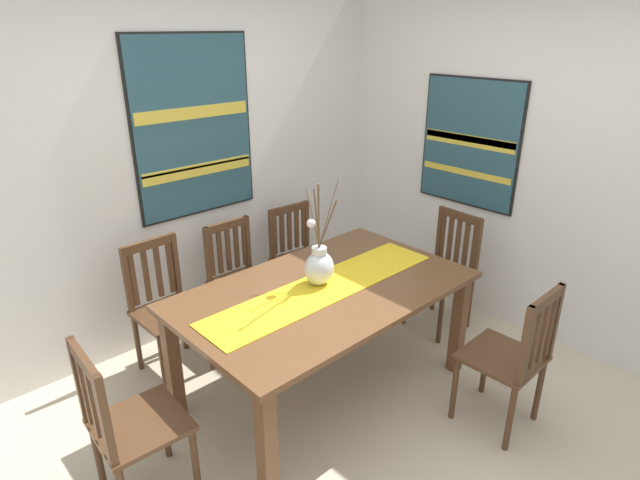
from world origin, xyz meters
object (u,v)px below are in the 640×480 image
object	(u,v)px
centerpiece_vase	(319,266)
chair_2	(512,356)
painting_on_back_wall	(194,128)
dining_table	(325,302)
chair_0	(128,424)
chair_5	(445,268)
painting_on_side_wall	(470,143)
chair_1	(239,277)
chair_4	(165,305)
chair_3	(299,256)

from	to	relation	value
centerpiece_vase	chair_2	xyz separation A→B (m)	(0.57, -1.03, -0.40)
painting_on_back_wall	dining_table	bearing A→B (deg)	-87.38
chair_0	chair_2	distance (m)	2.11
centerpiece_vase	chair_0	xyz separation A→B (m)	(-1.29, -0.04, -0.41)
chair_5	painting_on_side_wall	bearing A→B (deg)	19.76
dining_table	painting_on_side_wall	world-z (taller)	painting_on_side_wall
painting_on_side_wall	chair_0	bearing A→B (deg)	-178.17
chair_0	chair_2	size ratio (longest dim) A/B	1.00
dining_table	chair_0	distance (m)	1.30
chair_1	painting_on_side_wall	distance (m)	2.08
chair_5	painting_on_back_wall	size ratio (longest dim) A/B	0.72
chair_4	chair_5	bearing A→B (deg)	-27.18
chair_0	chair_1	world-z (taller)	chair_0
chair_0	chair_3	xyz separation A→B (m)	(1.90, 0.93, -0.00)
chair_2	chair_3	distance (m)	1.92
painting_on_side_wall	chair_5	bearing A→B (deg)	-160.24
chair_0	chair_3	distance (m)	2.11
centerpiece_vase	chair_5	distance (m)	1.34
centerpiece_vase	chair_4	bearing A→B (deg)	125.11
chair_1	chair_3	size ratio (longest dim) A/B	1.01
chair_0	chair_4	world-z (taller)	chair_0
chair_4	chair_1	bearing A→B (deg)	2.56
centerpiece_vase	chair_5	world-z (taller)	centerpiece_vase
centerpiece_vase	chair_4	xyz separation A→B (m)	(-0.62, 0.88, -0.41)
chair_3	chair_1	bearing A→B (deg)	178.51
painting_on_side_wall	chair_1	bearing A→B (deg)	152.77
chair_4	painting_on_back_wall	distance (m)	1.27
chair_1	chair_3	distance (m)	0.59
centerpiece_vase	chair_0	world-z (taller)	centerpiece_vase
chair_0	painting_on_back_wall	xyz separation A→B (m)	(1.23, 1.29, 1.09)
centerpiece_vase	chair_1	bearing A→B (deg)	89.18
chair_0	painting_on_back_wall	size ratio (longest dim) A/B	0.73
chair_2	chair_5	bearing A→B (deg)	53.23
chair_1	chair_2	bearing A→B (deg)	-73.99
chair_4	painting_on_back_wall	size ratio (longest dim) A/B	0.73
chair_3	chair_4	world-z (taller)	chair_4
centerpiece_vase	chair_1	xyz separation A→B (m)	(0.01, 0.91, -0.41)
chair_3	painting_on_back_wall	bearing A→B (deg)	152.05
centerpiece_vase	chair_4	distance (m)	1.15
dining_table	painting_on_back_wall	size ratio (longest dim) A/B	1.41
centerpiece_vase	chair_5	size ratio (longest dim) A/B	0.76
chair_0	painting_on_side_wall	xyz separation A→B (m)	(2.96, 0.09, 0.91)
chair_0	chair_5	world-z (taller)	chair_0
dining_table	chair_5	world-z (taller)	chair_5
dining_table	painting_on_side_wall	xyz separation A→B (m)	(1.68, 0.11, 0.73)
dining_table	chair_4	distance (m)	1.13
dining_table	chair_3	size ratio (longest dim) A/B	2.03
chair_5	centerpiece_vase	bearing A→B (deg)	175.91
chair_0	chair_4	bearing A→B (deg)	53.74
dining_table	chair_2	size ratio (longest dim) A/B	1.92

